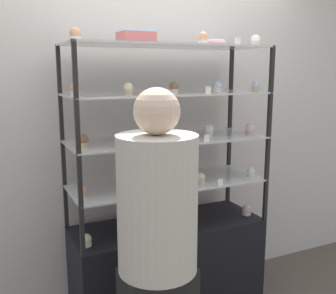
% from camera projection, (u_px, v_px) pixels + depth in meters
% --- Properties ---
extents(back_wall, '(8.00, 0.05, 2.60)m').
position_uv_depth(back_wall, '(146.00, 127.00, 2.89)').
color(back_wall, silver).
rests_on(back_wall, ground_plane).
extents(display_base, '(1.29, 0.48, 0.69)m').
position_uv_depth(display_base, '(168.00, 270.00, 2.73)').
color(display_base, black).
rests_on(display_base, ground_plane).
extents(display_riser_lower, '(1.29, 0.48, 0.29)m').
position_uv_depth(display_riser_lower, '(168.00, 184.00, 2.61)').
color(display_riser_lower, black).
rests_on(display_riser_lower, display_base).
extents(display_riser_middle, '(1.29, 0.48, 0.29)m').
position_uv_depth(display_riser_middle, '(168.00, 141.00, 2.55)').
color(display_riser_middle, black).
rests_on(display_riser_middle, display_riser_lower).
extents(display_riser_upper, '(1.29, 0.48, 0.29)m').
position_uv_depth(display_riser_upper, '(168.00, 95.00, 2.50)').
color(display_riser_upper, black).
rests_on(display_riser_upper, display_riser_middle).
extents(display_riser_top, '(1.29, 0.48, 0.29)m').
position_uv_depth(display_riser_top, '(168.00, 48.00, 2.44)').
color(display_riser_top, black).
rests_on(display_riser_top, display_riser_upper).
extents(layer_cake_centerpiece, '(0.19, 0.19, 0.14)m').
position_uv_depth(layer_cake_centerpiece, '(176.00, 213.00, 2.67)').
color(layer_cake_centerpiece, '#DBBC84').
rests_on(layer_cake_centerpiece, display_base).
extents(sheet_cake_frosted, '(0.20, 0.16, 0.07)m').
position_uv_depth(sheet_cake_frosted, '(136.00, 37.00, 2.29)').
color(sheet_cake_frosted, '#C66660').
rests_on(sheet_cake_frosted, display_riser_top).
extents(cupcake_0, '(0.06, 0.06, 0.08)m').
position_uv_depth(cupcake_0, '(86.00, 240.00, 2.32)').
color(cupcake_0, white).
rests_on(cupcake_0, display_base).
extents(cupcake_1, '(0.06, 0.06, 0.08)m').
position_uv_depth(cupcake_1, '(149.00, 228.00, 2.49)').
color(cupcake_1, beige).
rests_on(cupcake_1, display_base).
extents(cupcake_2, '(0.06, 0.06, 0.08)m').
position_uv_depth(cupcake_2, '(247.00, 210.00, 2.82)').
color(cupcake_2, white).
rests_on(cupcake_2, display_base).
extents(price_tag_0, '(0.04, 0.00, 0.04)m').
position_uv_depth(price_tag_0, '(144.00, 240.00, 2.35)').
color(price_tag_0, white).
rests_on(price_tag_0, display_base).
extents(cupcake_3, '(0.05, 0.05, 0.07)m').
position_uv_depth(cupcake_3, '(83.00, 191.00, 2.30)').
color(cupcake_3, '#CCB28C').
rests_on(cupcake_3, display_riser_lower).
extents(cupcake_4, '(0.05, 0.05, 0.07)m').
position_uv_depth(cupcake_4, '(146.00, 183.00, 2.47)').
color(cupcake_4, beige).
rests_on(cupcake_4, display_riser_lower).
extents(cupcake_5, '(0.05, 0.05, 0.07)m').
position_uv_depth(cupcake_5, '(201.00, 178.00, 2.59)').
color(cupcake_5, beige).
rests_on(cupcake_5, display_riser_lower).
extents(cupcake_6, '(0.05, 0.05, 0.07)m').
position_uv_depth(cupcake_6, '(251.00, 172.00, 2.73)').
color(cupcake_6, white).
rests_on(cupcake_6, display_riser_lower).
extents(price_tag_1, '(0.04, 0.00, 0.04)m').
position_uv_depth(price_tag_1, '(220.00, 182.00, 2.52)').
color(price_tag_1, white).
rests_on(price_tag_1, display_riser_lower).
extents(cupcake_7, '(0.06, 0.06, 0.08)m').
position_uv_depth(cupcake_7, '(83.00, 141.00, 2.24)').
color(cupcake_7, '#CCB28C').
rests_on(cupcake_7, display_riser_middle).
extents(cupcake_8, '(0.06, 0.06, 0.08)m').
position_uv_depth(cupcake_8, '(133.00, 138.00, 2.33)').
color(cupcake_8, '#CCB28C').
rests_on(cupcake_8, display_riser_middle).
extents(cupcake_9, '(0.06, 0.06, 0.08)m').
position_uv_depth(cupcake_9, '(169.00, 133.00, 2.50)').
color(cupcake_9, '#CCB28C').
rests_on(cupcake_9, display_riser_middle).
extents(cupcake_10, '(0.06, 0.06, 0.08)m').
position_uv_depth(cupcake_10, '(209.00, 130.00, 2.63)').
color(cupcake_10, beige).
rests_on(cupcake_10, display_riser_middle).
extents(cupcake_11, '(0.06, 0.06, 0.08)m').
position_uv_depth(cupcake_11, '(250.00, 129.00, 2.70)').
color(cupcake_11, '#CCB28C').
rests_on(cupcake_11, display_riser_middle).
extents(price_tag_2, '(0.04, 0.00, 0.04)m').
position_uv_depth(price_tag_2, '(207.00, 138.00, 2.42)').
color(price_tag_2, white).
rests_on(price_tag_2, display_riser_middle).
extents(cupcake_12, '(0.06, 0.06, 0.07)m').
position_uv_depth(cupcake_12, '(75.00, 90.00, 2.19)').
color(cupcake_12, beige).
rests_on(cupcake_12, display_riser_upper).
extents(cupcake_13, '(0.06, 0.06, 0.07)m').
position_uv_depth(cupcake_13, '(128.00, 89.00, 2.26)').
color(cupcake_13, '#CCB28C').
rests_on(cupcake_13, display_riser_upper).
extents(cupcake_14, '(0.06, 0.06, 0.07)m').
position_uv_depth(cupcake_14, '(174.00, 88.00, 2.40)').
color(cupcake_14, beige).
rests_on(cupcake_14, display_riser_upper).
extents(cupcake_15, '(0.06, 0.06, 0.07)m').
position_uv_depth(cupcake_15, '(218.00, 87.00, 2.51)').
color(cupcake_15, beige).
rests_on(cupcake_15, display_riser_upper).
extents(cupcake_16, '(0.06, 0.06, 0.07)m').
position_uv_depth(cupcake_16, '(256.00, 86.00, 2.63)').
color(cupcake_16, '#CCB28C').
rests_on(cupcake_16, display_riser_upper).
extents(price_tag_3, '(0.04, 0.00, 0.04)m').
position_uv_depth(price_tag_3, '(208.00, 90.00, 2.36)').
color(price_tag_3, white).
rests_on(price_tag_3, display_riser_upper).
extents(cupcake_17, '(0.06, 0.06, 0.08)m').
position_uv_depth(cupcake_17, '(75.00, 34.00, 2.13)').
color(cupcake_17, beige).
rests_on(cupcake_17, display_riser_top).
extents(cupcake_18, '(0.06, 0.06, 0.08)m').
position_uv_depth(cupcake_18, '(203.00, 38.00, 2.40)').
color(cupcake_18, beige).
rests_on(cupcake_18, display_riser_top).
extents(cupcake_19, '(0.06, 0.06, 0.08)m').
position_uv_depth(cupcake_19, '(255.00, 41.00, 2.60)').
color(cupcake_19, '#CCB28C').
rests_on(cupcake_19, display_riser_top).
extents(price_tag_4, '(0.04, 0.00, 0.04)m').
position_uv_depth(price_tag_4, '(238.00, 41.00, 2.39)').
color(price_tag_4, white).
rests_on(price_tag_4, display_riser_top).
extents(donut_glazed, '(0.13, 0.13, 0.04)m').
position_uv_depth(donut_glazed, '(215.00, 43.00, 2.52)').
color(donut_glazed, '#EFB2BC').
rests_on(donut_glazed, display_riser_top).
extents(customer_figure, '(0.38, 0.38, 1.64)m').
position_uv_depth(customer_figure, '(158.00, 247.00, 1.89)').
color(customer_figure, black).
rests_on(customer_figure, ground_plane).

